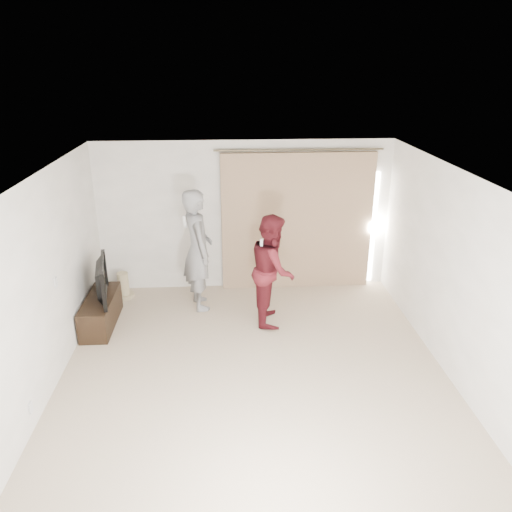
# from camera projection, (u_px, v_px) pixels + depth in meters

# --- Properties ---
(floor) EXTENTS (5.50, 5.50, 0.00)m
(floor) POSITION_uv_depth(u_px,v_px,m) (254.00, 374.00, 6.50)
(floor) COLOR beige
(floor) RESTS_ON ground
(wall_back) EXTENTS (5.00, 0.04, 2.60)m
(wall_back) POSITION_uv_depth(u_px,v_px,m) (245.00, 216.00, 8.57)
(wall_back) COLOR white
(wall_back) RESTS_ON ground
(wall_left) EXTENTS (0.04, 5.50, 2.60)m
(wall_left) POSITION_uv_depth(u_px,v_px,m) (43.00, 289.00, 5.87)
(wall_left) COLOR white
(wall_left) RESTS_ON ground
(ceiling) EXTENTS (5.00, 5.50, 0.01)m
(ceiling) POSITION_uv_depth(u_px,v_px,m) (254.00, 177.00, 5.54)
(ceiling) COLOR white
(ceiling) RESTS_ON wall_back
(curtain) EXTENTS (2.80, 0.11, 2.46)m
(curtain) POSITION_uv_depth(u_px,v_px,m) (298.00, 222.00, 8.60)
(curtain) COLOR tan
(curtain) RESTS_ON ground
(tv_console) EXTENTS (0.41, 1.19, 0.46)m
(tv_console) POSITION_uv_depth(u_px,v_px,m) (101.00, 311.00, 7.62)
(tv_console) COLOR black
(tv_console) RESTS_ON ground
(tv) EXTENTS (0.33, 1.03, 0.59)m
(tv) POSITION_uv_depth(u_px,v_px,m) (97.00, 280.00, 7.43)
(tv) COLOR black
(tv) RESTS_ON tv_console
(scratching_post) EXTENTS (0.33, 0.33, 0.45)m
(scratching_post) POSITION_uv_depth(u_px,v_px,m) (124.00, 287.00, 8.54)
(scratching_post) COLOR tan
(scratching_post) RESTS_ON ground
(person_man) EXTENTS (0.64, 0.82, 1.98)m
(person_man) POSITION_uv_depth(u_px,v_px,m) (198.00, 250.00, 7.94)
(person_man) COLOR slate
(person_man) RESTS_ON ground
(person_woman) EXTENTS (0.70, 0.87, 1.72)m
(person_woman) POSITION_uv_depth(u_px,v_px,m) (273.00, 269.00, 7.54)
(person_woman) COLOR #53141B
(person_woman) RESTS_ON ground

